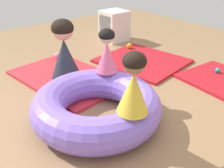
{
  "coord_description": "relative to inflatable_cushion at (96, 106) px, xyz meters",
  "views": [
    {
      "loc": [
        1.84,
        -1.35,
        1.57
      ],
      "look_at": [
        -0.01,
        0.09,
        0.35
      ],
      "focal_mm": 41.75,
      "sensor_mm": 36.0,
      "label": 1
    }
  ],
  "objects": [
    {
      "name": "play_ball_orange",
      "position": [
        -1.35,
        1.64,
        -0.08
      ],
      "size": [
        0.09,
        0.09,
        0.09
      ],
      "primitive_type": "sphere",
      "color": "orange",
      "rests_on": "gym_mat_near_right"
    },
    {
      "name": "child_in_yellow",
      "position": [
        0.48,
        0.04,
        0.43
      ],
      "size": [
        0.36,
        0.36,
        0.54
      ],
      "rotation": [
        0.0,
        0.0,
        1.18
      ],
      "color": "yellow",
      "rests_on": "inflatable_cushion"
    },
    {
      "name": "storage_cube",
      "position": [
        -1.98,
        1.78,
        0.11
      ],
      "size": [
        0.44,
        0.44,
        0.56
      ],
      "color": "silver",
      "rests_on": "ground"
    },
    {
      "name": "inflatable_cushion",
      "position": [
        0.0,
        0.0,
        0.0
      ],
      "size": [
        1.31,
        1.31,
        0.34
      ],
      "primitive_type": "torus",
      "color": "#8466E0",
      "rests_on": "ground"
    },
    {
      "name": "play_ball_teal",
      "position": [
        0.16,
        1.94,
        -0.1
      ],
      "size": [
        0.07,
        0.07,
        0.07
      ],
      "primitive_type": "sphere",
      "color": "teal",
      "rests_on": "gym_mat_far_right"
    },
    {
      "name": "child_in_pink",
      "position": [
        -0.31,
        0.37,
        0.41
      ],
      "size": [
        0.35,
        0.35,
        0.49
      ],
      "rotation": [
        0.0,
        0.0,
        5.4
      ],
      "color": "#E5608E",
      "rests_on": "inflatable_cushion"
    },
    {
      "name": "gym_mat_near_right",
      "position": [
        -0.83,
        1.45,
        -0.15
      ],
      "size": [
        1.38,
        1.28,
        0.04
      ],
      "primitive_type": "cube",
      "rotation": [
        0.0,
        0.0,
        0.18
      ],
      "color": "#B21923",
      "rests_on": "ground"
    },
    {
      "name": "ground_plane",
      "position": [
        0.01,
        0.11,
        -0.17
      ],
      "size": [
        8.0,
        8.0,
        0.0
      ],
      "primitive_type": "plane",
      "color": "#93704C"
    },
    {
      "name": "play_ball_pink",
      "position": [
        -1.66,
        0.43,
        -0.08
      ],
      "size": [
        0.11,
        0.11,
        0.11
      ],
      "primitive_type": "sphere",
      "color": "pink",
      "rests_on": "gym_mat_front"
    },
    {
      "name": "adult_seated",
      "position": [
        -1.03,
        0.23,
        0.25
      ],
      "size": [
        0.45,
        0.45,
        0.78
      ],
      "rotation": [
        0.0,
        0.0,
        3.28
      ],
      "color": "#232D3D",
      "rests_on": "gym_mat_front"
    },
    {
      "name": "gym_mat_front",
      "position": [
        -1.03,
        0.23,
        -0.15
      ],
      "size": [
        1.66,
        1.19,
        0.04
      ],
      "primitive_type": "cube",
      "rotation": [
        0.0,
        0.0,
        0.15
      ],
      "color": "red",
      "rests_on": "ground"
    }
  ]
}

